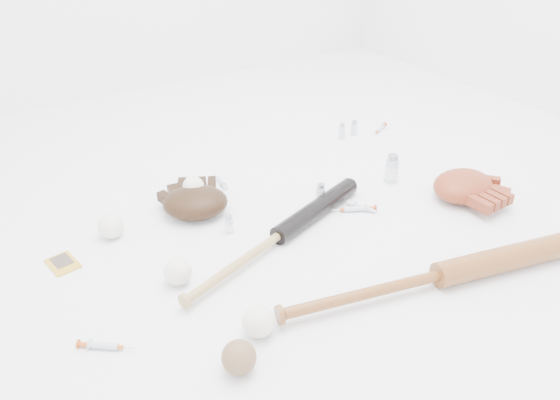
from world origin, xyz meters
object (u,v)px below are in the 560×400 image
bat_dark (279,235)px  pedestal (195,201)px  glove_dark (195,202)px  bat_wood (440,275)px

bat_dark → pedestal: size_ratio=11.63×
bat_dark → glove_dark: 0.32m
glove_dark → bat_wood: bearing=-32.3°
pedestal → bat_wood: bearing=-62.7°
pedestal → glove_dark: bearing=-110.7°
bat_dark → bat_wood: bat_wood is taller
bat_dark → glove_dark: size_ratio=3.23×
bat_dark → glove_dark: (-0.14, 0.29, 0.02)m
bat_wood → pedestal: size_ratio=14.04×
bat_wood → bat_dark: bearing=135.8°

